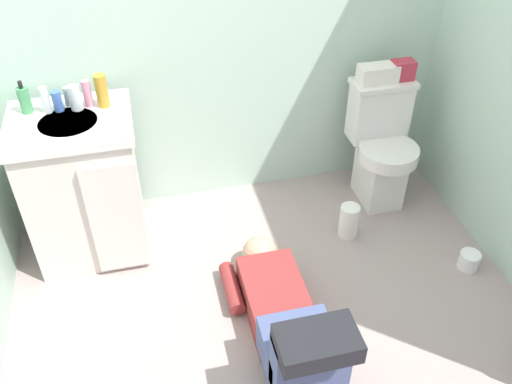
# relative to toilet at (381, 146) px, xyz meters

# --- Properties ---
(ground_plane) EXTENTS (3.05, 2.99, 0.04)m
(ground_plane) POSITION_rel_toilet_xyz_m (-0.87, -0.71, -0.39)
(ground_plane) COLOR #A08D8A
(wall_back) EXTENTS (2.71, 0.08, 2.40)m
(wall_back) POSITION_rel_toilet_xyz_m (-0.87, 0.32, 0.83)
(wall_back) COLOR #AECBB9
(wall_back) RESTS_ON ground_plane
(toilet) EXTENTS (0.36, 0.46, 0.75)m
(toilet) POSITION_rel_toilet_xyz_m (0.00, 0.00, 0.00)
(toilet) COLOR silver
(toilet) RESTS_ON ground_plane
(vanity_cabinet) EXTENTS (0.60, 0.53, 0.82)m
(vanity_cabinet) POSITION_rel_toilet_xyz_m (-1.71, -0.06, 0.05)
(vanity_cabinet) COLOR silver
(vanity_cabinet) RESTS_ON ground_plane
(faucet) EXTENTS (0.02, 0.02, 0.10)m
(faucet) POSITION_rel_toilet_xyz_m (-1.71, 0.09, 0.50)
(faucet) COLOR silver
(faucet) RESTS_ON vanity_cabinet
(person_plumber) EXTENTS (0.39, 1.06, 0.52)m
(person_plumber) POSITION_rel_toilet_xyz_m (-0.86, -0.96, -0.19)
(person_plumber) COLOR maroon
(person_plumber) RESTS_ON ground_plane
(tissue_box) EXTENTS (0.22, 0.11, 0.10)m
(tissue_box) POSITION_rel_toilet_xyz_m (-0.05, 0.09, 0.43)
(tissue_box) COLOR silver
(tissue_box) RESTS_ON toilet
(toiletry_bag) EXTENTS (0.12, 0.09, 0.11)m
(toiletry_bag) POSITION_rel_toilet_xyz_m (0.10, 0.09, 0.44)
(toiletry_bag) COLOR #B22D3F
(toiletry_bag) RESTS_ON toilet
(soap_dispenser) EXTENTS (0.06, 0.06, 0.17)m
(soap_dispenser) POSITION_rel_toilet_xyz_m (-1.90, 0.07, 0.52)
(soap_dispenser) COLOR #448D58
(soap_dispenser) RESTS_ON vanity_cabinet
(bottle_white) EXTENTS (0.04, 0.04, 0.13)m
(bottle_white) POSITION_rel_toilet_xyz_m (-1.81, 0.04, 0.52)
(bottle_white) COLOR white
(bottle_white) RESTS_ON vanity_cabinet
(bottle_blue) EXTENTS (0.05, 0.05, 0.10)m
(bottle_blue) POSITION_rel_toilet_xyz_m (-1.75, 0.05, 0.50)
(bottle_blue) COLOR #4069BA
(bottle_blue) RESTS_ON vanity_cabinet
(bottle_clear) EXTENTS (0.06, 0.06, 0.13)m
(bottle_clear) POSITION_rel_toilet_xyz_m (-1.67, 0.04, 0.52)
(bottle_clear) COLOR silver
(bottle_clear) RESTS_ON vanity_cabinet
(bottle_pink) EXTENTS (0.04, 0.04, 0.14)m
(bottle_pink) POSITION_rel_toilet_xyz_m (-1.61, 0.06, 0.52)
(bottle_pink) COLOR pink
(bottle_pink) RESTS_ON vanity_cabinet
(bottle_amber) EXTENTS (0.06, 0.06, 0.17)m
(bottle_amber) POSITION_rel_toilet_xyz_m (-1.54, 0.04, 0.54)
(bottle_amber) COLOR #BF8729
(bottle_amber) RESTS_ON vanity_cabinet
(paper_towel_roll) EXTENTS (0.11, 0.11, 0.21)m
(paper_towel_roll) POSITION_rel_toilet_xyz_m (-0.30, -0.32, -0.26)
(paper_towel_roll) COLOR white
(paper_towel_roll) RESTS_ON ground_plane
(toilet_paper_roll) EXTENTS (0.11, 0.11, 0.10)m
(toilet_paper_roll) POSITION_rel_toilet_xyz_m (0.24, -0.72, -0.32)
(toilet_paper_roll) COLOR white
(toilet_paper_roll) RESTS_ON ground_plane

